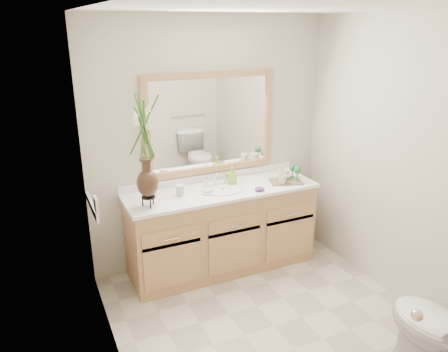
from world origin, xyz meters
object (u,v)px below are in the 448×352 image
toilet (439,334)px  flower_vase (145,138)px  tumbler (180,190)px  tray (286,181)px  soap_bottle (232,176)px

toilet → flower_vase: 2.55m
tumbler → flower_vase: bearing=-158.9°
tumbler → tray: 1.07m
soap_bottle → tray: size_ratio=0.51×
flower_vase → soap_bottle: (0.89, 0.20, -0.52)m
flower_vase → tray: (1.39, 0.02, -0.59)m
toilet → tumbler: size_ratio=7.64×
flower_vase → soap_bottle: bearing=12.9°
toilet → tray: size_ratio=2.42×
toilet → soap_bottle: soap_bottle is taller
tumbler → tray: tumbler is taller
flower_vase → tray: size_ratio=2.84×
flower_vase → tray: flower_vase is taller
toilet → tray: tray is taller
toilet → tumbler: 2.30m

